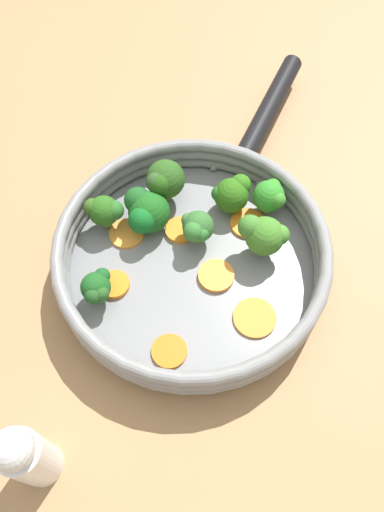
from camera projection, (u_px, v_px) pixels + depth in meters
ground_plane at (192, 270)px, 0.55m from camera, size 4.00×4.00×0.00m
skillet at (192, 266)px, 0.54m from camera, size 0.27×0.27×0.02m
skillet_rim_wall at (192, 253)px, 0.52m from camera, size 0.29×0.29×0.04m
skillet_handle at (268, 111)px, 0.63m from camera, size 0.15×0.16×0.02m
skillet_rivet_left at (259, 183)px, 0.58m from camera, size 0.01×0.01×0.01m
skillet_rivet_right at (214, 168)px, 0.60m from camera, size 0.01×0.01×0.01m
carrot_slice_0 at (216, 276)px, 0.53m from camera, size 0.05×0.05×0.01m
carrot_slice_1 at (248, 223)px, 0.56m from camera, size 0.06×0.06×0.00m
carrot_slice_2 at (127, 233)px, 0.55m from camera, size 0.05×0.05×0.00m
carrot_slice_3 at (255, 318)px, 0.50m from camera, size 0.05×0.05×0.00m
carrot_slice_4 at (179, 230)px, 0.55m from camera, size 0.03×0.03×0.01m
carrot_slice_5 at (114, 281)px, 0.52m from camera, size 0.05×0.05×0.01m
carrot_slice_6 at (169, 351)px, 0.49m from camera, size 0.04×0.04×0.00m
broccoli_floret_0 at (264, 235)px, 0.52m from camera, size 0.05×0.04×0.05m
broccoli_floret_1 at (104, 211)px, 0.54m from camera, size 0.04×0.03×0.05m
broccoli_floret_2 at (145, 211)px, 0.54m from camera, size 0.05×0.05×0.05m
broccoli_floret_3 at (197, 228)px, 0.53m from camera, size 0.04×0.04×0.04m
broccoli_floret_4 at (270, 195)px, 0.55m from camera, size 0.04×0.04×0.05m
broccoli_floret_5 at (165, 180)px, 0.55m from camera, size 0.05×0.04×0.06m
broccoli_floret_6 at (232, 194)px, 0.55m from camera, size 0.05×0.04×0.04m
broccoli_floret_7 at (97, 288)px, 0.49m from camera, size 0.03×0.03×0.04m
salt_shaker at (27, 456)px, 0.41m from camera, size 0.04×0.04×0.11m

